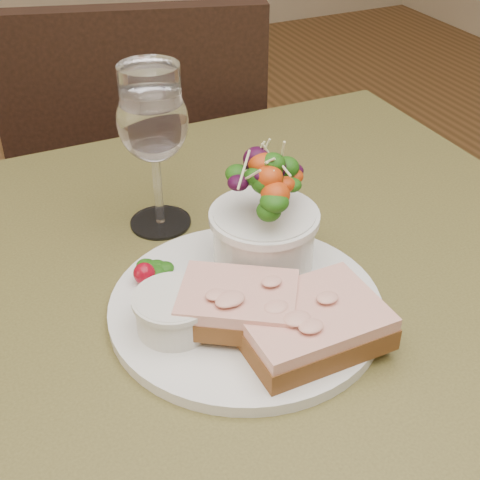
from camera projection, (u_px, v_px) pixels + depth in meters
name	position (u px, v px, depth m)	size (l,w,h in m)	color
cafe_table	(253.00, 367.00, 0.72)	(0.80, 0.80, 0.75)	#46401E
chair_far	(152.00, 269.00, 1.45)	(0.52, 0.52, 0.90)	black
dinner_plate	(246.00, 307.00, 0.64)	(0.26, 0.26, 0.01)	silver
sandwich_front	(310.00, 324.00, 0.59)	(0.13, 0.10, 0.03)	#482613
sandwich_back	(238.00, 304.00, 0.60)	(0.13, 0.12, 0.03)	#482613
ramekin	(174.00, 310.00, 0.60)	(0.07, 0.07, 0.04)	silver
salad_bowl	(264.00, 214.00, 0.66)	(0.10, 0.10, 0.13)	silver
garnish	(152.00, 270.00, 0.67)	(0.05, 0.04, 0.02)	#103609
wine_glass	(153.00, 126.00, 0.70)	(0.08, 0.08, 0.18)	white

